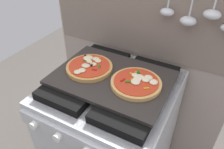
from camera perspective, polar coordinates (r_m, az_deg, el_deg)
The scene contains 5 objects.
kitchen_backsplash at distance 1.34m, azimuth 7.00°, elevation 2.63°, with size 1.10×0.09×1.55m.
stove at distance 1.35m, azimuth -0.03°, elevation -16.61°, with size 0.60×0.64×0.90m.
baking_tray at distance 1.02m, azimuth 0.00°, elevation -0.81°, with size 0.54×0.38×0.02m, color #2D2826.
pizza_left at distance 1.06m, azimuth -6.01°, elevation 1.95°, with size 0.22×0.22×0.03m.
pizza_right at distance 0.97m, azimuth 6.42°, elevation -2.10°, with size 0.22×0.22×0.03m.
Camera 1 is at (0.39, -0.72, 1.52)m, focal length 35.01 mm.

